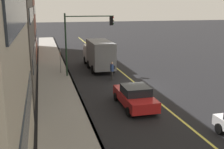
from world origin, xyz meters
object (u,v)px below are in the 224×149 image
(car_red, at_px, (135,96))
(truck_gray, at_px, (99,54))
(pedestrian_with_backpack, at_px, (112,69))
(traffic_light_mast, at_px, (84,33))
(street_sign_post, at_px, (60,59))

(car_red, height_order, truck_gray, truck_gray)
(pedestrian_with_backpack, distance_m, traffic_light_mast, 4.52)
(street_sign_post, bearing_deg, car_red, -158.59)
(traffic_light_mast, height_order, street_sign_post, traffic_light_mast)
(street_sign_post, bearing_deg, pedestrian_with_backpack, -128.26)
(street_sign_post, bearing_deg, truck_gray, -70.83)
(traffic_light_mast, relative_size, street_sign_post, 2.32)
(truck_gray, height_order, pedestrian_with_backpack, truck_gray)
(truck_gray, bearing_deg, street_sign_post, 109.17)
(truck_gray, bearing_deg, traffic_light_mast, 145.16)
(car_red, height_order, street_sign_post, street_sign_post)
(car_red, relative_size, traffic_light_mast, 0.76)
(car_red, bearing_deg, truck_gray, -0.05)
(car_red, xyz_separation_m, truck_gray, (12.49, -0.01, 0.92))
(traffic_light_mast, xyz_separation_m, street_sign_post, (1.40, 2.30, -2.70))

